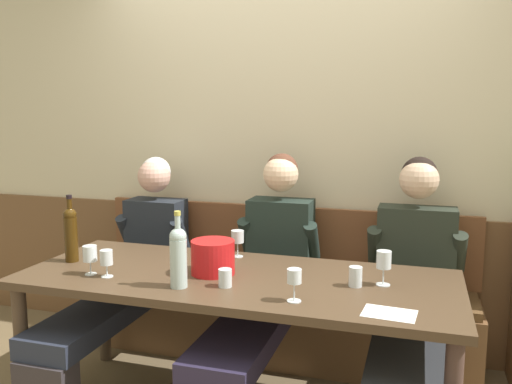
% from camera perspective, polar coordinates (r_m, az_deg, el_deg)
% --- Properties ---
extents(room_wall_back, '(6.80, 0.08, 2.80)m').
position_cam_1_polar(room_wall_back, '(3.50, 3.23, 6.15)').
color(room_wall_back, beige).
rests_on(room_wall_back, ground).
extents(wood_wainscot_panel, '(6.80, 0.03, 0.91)m').
position_cam_1_polar(wood_wainscot_panel, '(3.61, 2.89, -9.03)').
color(wood_wainscot_panel, brown).
rests_on(wood_wainscot_panel, ground).
extents(wall_bench, '(2.45, 0.42, 0.94)m').
position_cam_1_polar(wall_bench, '(3.48, 1.99, -12.77)').
color(wall_bench, brown).
rests_on(wall_bench, ground).
extents(dining_table, '(2.15, 0.85, 0.75)m').
position_cam_1_polar(dining_table, '(2.69, -2.13, -10.50)').
color(dining_table, '#493524').
rests_on(dining_table, ground).
extents(person_center_right_seat, '(0.47, 1.32, 1.25)m').
position_cam_1_polar(person_center_right_seat, '(3.34, -13.48, -7.81)').
color(person_center_right_seat, '#332D31').
rests_on(person_center_right_seat, ground).
extents(person_left_seat, '(0.49, 1.32, 1.30)m').
position_cam_1_polar(person_left_seat, '(3.01, 0.91, -9.03)').
color(person_left_seat, '#292637').
rests_on(person_left_seat, ground).
extents(person_center_left_seat, '(0.54, 1.32, 1.30)m').
position_cam_1_polar(person_center_left_seat, '(2.89, 16.48, -10.49)').
color(person_center_left_seat, '#373430').
rests_on(person_center_left_seat, ground).
extents(ice_bucket, '(0.22, 0.22, 0.17)m').
position_cam_1_polar(ice_bucket, '(2.68, -4.62, -6.95)').
color(ice_bucket, red).
rests_on(ice_bucket, dining_table).
extents(wine_bottle_green_tall, '(0.08, 0.08, 0.36)m').
position_cam_1_polar(wine_bottle_green_tall, '(2.48, -8.30, -6.69)').
color(wine_bottle_green_tall, '#AEC3C0').
rests_on(wine_bottle_green_tall, dining_table).
extents(wine_bottle_amber_mid, '(0.07, 0.07, 0.36)m').
position_cam_1_polar(wine_bottle_amber_mid, '(3.03, -19.17, -4.11)').
color(wine_bottle_amber_mid, '#3B260A').
rests_on(wine_bottle_amber_mid, dining_table).
extents(wine_glass_mid_right, '(0.07, 0.07, 0.15)m').
position_cam_1_polar(wine_glass_mid_right, '(2.78, -17.31, -6.45)').
color(wine_glass_mid_right, silver).
rests_on(wine_glass_mid_right, dining_table).
extents(wine_glass_left_end, '(0.06, 0.06, 0.14)m').
position_cam_1_polar(wine_glass_left_end, '(2.72, -15.68, -6.91)').
color(wine_glass_left_end, silver).
rests_on(wine_glass_left_end, dining_table).
extents(wine_glass_center_front, '(0.07, 0.07, 0.15)m').
position_cam_1_polar(wine_glass_center_front, '(2.97, -1.99, -4.93)').
color(wine_glass_center_front, silver).
rests_on(wine_glass_center_front, dining_table).
extents(wine_glass_mid_left, '(0.06, 0.06, 0.14)m').
position_cam_1_polar(wine_glass_mid_left, '(2.29, 4.11, -9.18)').
color(wine_glass_mid_left, silver).
rests_on(wine_glass_mid_left, dining_table).
extents(wine_glass_center_rear, '(0.07, 0.07, 0.16)m').
position_cam_1_polar(wine_glass_center_rear, '(2.56, 13.49, -7.16)').
color(wine_glass_center_rear, silver).
rests_on(wine_glass_center_rear, dining_table).
extents(water_tumbler_right, '(0.06, 0.06, 0.09)m').
position_cam_1_polar(water_tumbler_right, '(2.54, 10.57, -8.87)').
color(water_tumbler_right, silver).
rests_on(water_tumbler_right, dining_table).
extents(water_tumbler_left, '(0.06, 0.06, 0.08)m').
position_cam_1_polar(water_tumbler_left, '(2.50, -3.31, -9.14)').
color(water_tumbler_left, silver).
rests_on(water_tumbler_left, dining_table).
extents(tasting_sheet_left_guest, '(0.22, 0.17, 0.00)m').
position_cam_1_polar(tasting_sheet_left_guest, '(2.26, 14.05, -12.47)').
color(tasting_sheet_left_guest, white).
rests_on(tasting_sheet_left_guest, dining_table).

